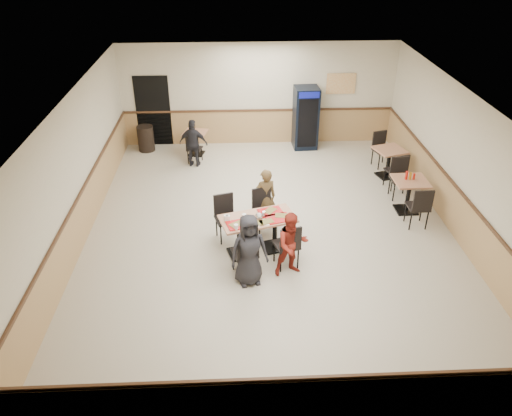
{
  "coord_description": "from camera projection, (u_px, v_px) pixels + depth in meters",
  "views": [
    {
      "loc": [
        -0.75,
        -9.22,
        6.03
      ],
      "look_at": [
        -0.33,
        -0.5,
        0.89
      ],
      "focal_mm": 35.0,
      "sensor_mm": 36.0,
      "label": 1
    }
  ],
  "objects": [
    {
      "name": "lone_diner",
      "position": [
        194.0,
        143.0,
        13.56
      ],
      "size": [
        0.83,
        0.49,
        1.34
      ],
      "primitive_type": "imported",
      "rotation": [
        0.0,
        0.0,
        2.93
      ],
      "color": "black",
      "rests_on": "ground"
    },
    {
      "name": "side_table_far_chair_north",
      "position": [
        382.0,
        150.0,
        13.63
      ],
      "size": [
        0.57,
        0.57,
        0.99
      ],
      "primitive_type": null,
      "rotation": [
        0.0,
        0.0,
        0.29
      ],
      "color": "black",
      "rests_on": "ground"
    },
    {
      "name": "pepsi_cooler",
      "position": [
        306.0,
        118.0,
        14.58
      ],
      "size": [
        0.72,
        0.73,
        1.81
      ],
      "rotation": [
        0.0,
        0.0,
        0.05
      ],
      "color": "black",
      "rests_on": "ground"
    },
    {
      "name": "diner_woman_left",
      "position": [
        249.0,
        250.0,
        9.14
      ],
      "size": [
        0.8,
        0.61,
        1.45
      ],
      "primitive_type": "imported",
      "rotation": [
        0.0,
        0.0,
        0.23
      ],
      "color": "black",
      "rests_on": "ground"
    },
    {
      "name": "side_table_near_chair_south",
      "position": [
        418.0,
        206.0,
        10.97
      ],
      "size": [
        0.48,
        0.48,
        1.02
      ],
      "primitive_type": null,
      "rotation": [
        0.0,
        0.0,
        3.15
      ],
      "color": "black",
      "rests_on": "ground"
    },
    {
      "name": "diner_woman_right",
      "position": [
        292.0,
        244.0,
        9.41
      ],
      "size": [
        0.75,
        0.65,
        1.33
      ],
      "primitive_type": "imported",
      "rotation": [
        0.0,
        0.0,
        0.27
      ],
      "color": "maroon",
      "rests_on": "ground"
    },
    {
      "name": "back_table",
      "position": [
        196.0,
        140.0,
        14.34
      ],
      "size": [
        0.77,
        0.77,
        0.69
      ],
      "rotation": [
        0.0,
        0.0,
        -0.24
      ],
      "color": "black",
      "rests_on": "ground"
    },
    {
      "name": "ground",
      "position": [
        270.0,
        231.0,
        11.03
      ],
      "size": [
        10.0,
        10.0,
        0.0
      ],
      "primitive_type": "plane",
      "color": "beige",
      "rests_on": "ground"
    },
    {
      "name": "side_table_far_chair_south",
      "position": [
        395.0,
        170.0,
        12.55
      ],
      "size": [
        0.57,
        0.57,
        0.99
      ],
      "primitive_type": null,
      "rotation": [
        0.0,
        0.0,
        3.44
      ],
      "color": "black",
      "rests_on": "ground"
    },
    {
      "name": "condiment_caddy",
      "position": [
        409.0,
        176.0,
        11.37
      ],
      "size": [
        0.23,
        0.06,
        0.2
      ],
      "color": "red",
      "rests_on": "side_table_near"
    },
    {
      "name": "side_table_near",
      "position": [
        409.0,
        191.0,
        11.51
      ],
      "size": [
        0.76,
        0.76,
        0.81
      ],
      "rotation": [
        0.0,
        0.0,
        0.01
      ],
      "color": "black",
      "rests_on": "ground"
    },
    {
      "name": "room_shell",
      "position": [
        331.0,
        157.0,
        13.0
      ],
      "size": [
        10.0,
        10.0,
        10.0
      ],
      "color": "silver",
      "rests_on": "ground"
    },
    {
      "name": "side_table_near_chair_north",
      "position": [
        401.0,
        179.0,
        12.08
      ],
      "size": [
        0.48,
        0.48,
        1.02
      ],
      "primitive_type": null,
      "rotation": [
        0.0,
        0.0,
        0.01
      ],
      "color": "black",
      "rests_on": "ground"
    },
    {
      "name": "main_table",
      "position": [
        258.0,
        229.0,
        10.11
      ],
      "size": [
        1.64,
        1.13,
        0.8
      ],
      "rotation": [
        0.0,
        0.0,
        0.28
      ],
      "color": "black",
      "rests_on": "ground"
    },
    {
      "name": "back_table_chair_lone",
      "position": [
        195.0,
        148.0,
        13.87
      ],
      "size": [
        0.49,
        0.49,
        0.87
      ],
      "primitive_type": null,
      "rotation": [
        0.0,
        0.0,
        2.9
      ],
      "color": "black",
      "rests_on": "ground"
    },
    {
      "name": "tabletop_clutter",
      "position": [
        258.0,
        218.0,
        9.91
      ],
      "size": [
        1.36,
        0.92,
        0.12
      ],
      "rotation": [
        0.0,
        0.0,
        0.28
      ],
      "color": "red",
      "rests_on": "main_table"
    },
    {
      "name": "trash_bin",
      "position": [
        146.0,
        138.0,
        14.62
      ],
      "size": [
        0.47,
        0.47,
        0.75
      ],
      "primitive_type": "cylinder",
      "color": "black",
      "rests_on": "ground"
    },
    {
      "name": "side_table_far",
      "position": [
        389.0,
        158.0,
        13.08
      ],
      "size": [
        0.91,
        0.91,
        0.78
      ],
      "rotation": [
        0.0,
        0.0,
        0.29
      ],
      "color": "black",
      "rests_on": "ground"
    },
    {
      "name": "diner_man_opposite",
      "position": [
        265.0,
        198.0,
        10.91
      ],
      "size": [
        0.57,
        0.45,
        1.37
      ],
      "primitive_type": "imported",
      "rotation": [
        0.0,
        0.0,
        3.41
      ],
      "color": "brown",
      "rests_on": "ground"
    },
    {
      "name": "main_chairs",
      "position": [
        255.0,
        231.0,
        10.11
      ],
      "size": [
        1.75,
        2.04,
        1.01
      ],
      "rotation": [
        0.0,
        0.0,
        0.28
      ],
      "color": "black",
      "rests_on": "ground"
    }
  ]
}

